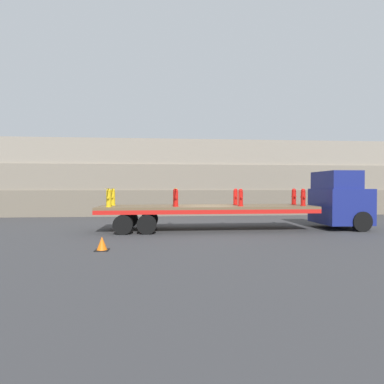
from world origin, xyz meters
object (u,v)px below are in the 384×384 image
at_px(fire_hydrant_yellow_near_0, 109,198).
at_px(fire_hydrant_red_near_2, 241,198).
at_px(fire_hydrant_red_far_1, 175,197).
at_px(fire_hydrant_red_far_2, 236,197).
at_px(traffic_cone, 102,244).
at_px(fire_hydrant_red_far_3, 294,197).
at_px(truck_cab, 341,200).
at_px(flatbed_trailer, 193,210).
at_px(fire_hydrant_red_near_1, 176,198).
at_px(fire_hydrant_yellow_far_0, 113,197).
at_px(fire_hydrant_red_near_3, 303,197).

bearing_deg(fire_hydrant_yellow_near_0, fire_hydrant_red_near_2, 0.00).
bearing_deg(fire_hydrant_red_far_1, fire_hydrant_red_far_2, 0.00).
height_order(fire_hydrant_red_far_1, traffic_cone, fire_hydrant_red_far_1).
relative_size(fire_hydrant_red_near_2, traffic_cone, 1.81).
bearing_deg(fire_hydrant_red_far_3, fire_hydrant_red_far_1, 180.00).
bearing_deg(truck_cab, fire_hydrant_red_far_1, 176.37).
height_order(flatbed_trailer, fire_hydrant_red_near_1, fire_hydrant_red_near_1).
height_order(fire_hydrant_red_near_1, fire_hydrant_red_far_2, same).
relative_size(fire_hydrant_red_near_2, fire_hydrant_red_far_2, 1.00).
distance_m(truck_cab, flatbed_trailer, 7.97).
height_order(fire_hydrant_yellow_far_0, fire_hydrant_red_far_2, same).
height_order(fire_hydrant_yellow_near_0, fire_hydrant_red_far_3, same).
bearing_deg(fire_hydrant_red_near_1, fire_hydrant_red_far_2, 19.05).
height_order(fire_hydrant_red_far_1, fire_hydrant_red_far_2, same).
relative_size(fire_hydrant_red_far_1, traffic_cone, 1.81).
height_order(flatbed_trailer, fire_hydrant_red_far_3, fire_hydrant_red_far_3).
xyz_separation_m(fire_hydrant_yellow_near_0, fire_hydrant_red_far_2, (6.49, 1.12, 0.00)).
bearing_deg(fire_hydrant_red_far_2, fire_hydrant_yellow_near_0, -170.20).
bearing_deg(truck_cab, fire_hydrant_red_far_2, 174.27).
relative_size(truck_cab, fire_hydrant_red_near_3, 3.46).
height_order(fire_hydrant_red_near_1, fire_hydrant_red_far_3, same).
relative_size(fire_hydrant_red_far_2, traffic_cone, 1.81).
xyz_separation_m(fire_hydrant_red_near_1, fire_hydrant_red_far_2, (3.25, 1.12, 0.00)).
bearing_deg(fire_hydrant_yellow_near_0, fire_hydrant_red_near_3, 0.00).
bearing_deg(traffic_cone, fire_hydrant_red_near_1, 56.36).
height_order(fire_hydrant_yellow_far_0, fire_hydrant_red_far_1, same).
relative_size(fire_hydrant_red_far_2, fire_hydrant_red_near_3, 1.00).
height_order(truck_cab, fire_hydrant_red_near_3, truck_cab).
bearing_deg(fire_hydrant_red_near_3, fire_hydrant_red_far_2, 160.95).
bearing_deg(traffic_cone, fire_hydrant_yellow_near_0, 97.59).
height_order(fire_hydrant_yellow_near_0, fire_hydrant_red_far_2, same).
bearing_deg(flatbed_trailer, fire_hydrant_red_far_2, 13.32).
xyz_separation_m(fire_hydrant_yellow_far_0, traffic_cone, (0.54, -5.19, -1.45)).
distance_m(fire_hydrant_red_near_3, traffic_cone, 10.16).
height_order(fire_hydrant_red_near_2, fire_hydrant_red_far_3, same).
height_order(fire_hydrant_red_far_1, fire_hydrant_red_near_3, same).
bearing_deg(fire_hydrant_red_near_1, fire_hydrant_red_far_3, 9.80).
distance_m(fire_hydrant_red_near_1, fire_hydrant_red_near_3, 6.49).
height_order(truck_cab, traffic_cone, truck_cab).
distance_m(fire_hydrant_red_near_1, fire_hydrant_red_near_2, 3.25).
bearing_deg(truck_cab, fire_hydrant_red_near_3, -166.54).
bearing_deg(fire_hydrant_yellow_far_0, truck_cab, -2.66).
relative_size(flatbed_trailer, fire_hydrant_yellow_far_0, 12.41).
distance_m(flatbed_trailer, fire_hydrant_red_near_2, 2.52).
xyz_separation_m(fire_hydrant_red_far_1, fire_hydrant_red_far_3, (6.49, 0.00, 0.00)).
height_order(truck_cab, fire_hydrant_yellow_near_0, truck_cab).
bearing_deg(flatbed_trailer, fire_hydrant_yellow_far_0, 172.26).
relative_size(fire_hydrant_red_near_3, fire_hydrant_red_far_3, 1.00).
distance_m(fire_hydrant_red_near_2, fire_hydrant_red_far_3, 3.43).
xyz_separation_m(truck_cab, traffic_cone, (-11.54, -4.63, -1.27)).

